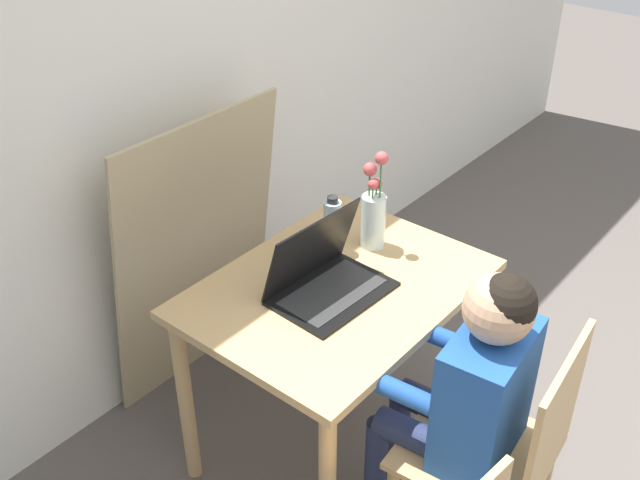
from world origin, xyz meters
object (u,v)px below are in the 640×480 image
chair_occupied (498,457)px  water_bottle (332,225)px  person_seated (468,387)px  laptop (324,275)px  flower_vase (374,213)px

chair_occupied → water_bottle: (0.23, 0.78, 0.35)m
water_bottle → person_seated: bearing=-109.8°
laptop → water_bottle: laptop is taller
laptop → person_seated: bearing=-91.6°
person_seated → flower_vase: 0.70m
flower_vase → laptop: bearing=-173.3°
water_bottle → laptop: bearing=-147.6°
chair_occupied → laptop: bearing=-98.6°
laptop → water_bottle: (0.20, 0.13, 0.04)m
person_seated → water_bottle: (0.24, 0.67, 0.14)m
person_seated → flower_vase: bearing=-126.8°
person_seated → flower_vase: (0.35, 0.58, 0.18)m
person_seated → flower_vase: size_ratio=3.00×
laptop → flower_vase: (0.30, 0.04, 0.07)m
person_seated → laptop: bearing=-100.4°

